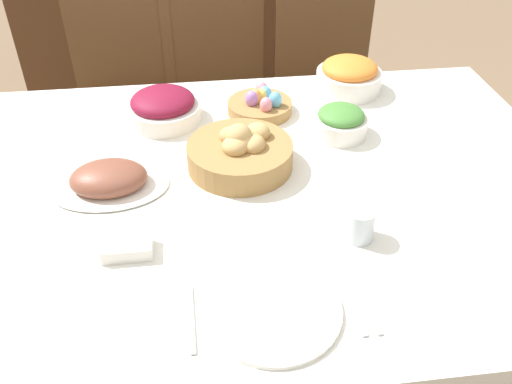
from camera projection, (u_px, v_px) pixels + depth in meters
The scene contains 18 objects.
ground_plane at pixel (257, 358), 1.80m from camera, with size 12.00×12.00×0.00m, color #7F664C.
dining_table at pixel (257, 283), 1.58m from camera, with size 1.66×1.19×0.73m.
chair_far_center at pixel (220, 93), 2.23m from camera, with size 0.46×0.46×0.92m.
chair_far_left at pixel (122, 99), 2.20m from camera, with size 0.46×0.46×0.92m.
chair_far_right at pixel (329, 87), 2.28m from camera, with size 0.46×0.46×0.92m.
sideboard at pixel (166, 23), 3.03m from camera, with size 1.54×0.44×0.89m.
bread_basket at pixel (241, 152), 1.39m from camera, with size 0.27×0.27×0.12m.
egg_basket at pixel (261, 104), 1.63m from camera, with size 0.19×0.19×0.08m.
ham_platter at pixel (109, 180), 1.33m from camera, with size 0.29×0.20×0.07m.
beet_salad_bowl at pixel (163, 107), 1.59m from camera, with size 0.22×0.22×0.10m.
green_salad_bowl at pixel (341, 122), 1.52m from camera, with size 0.15×0.15×0.09m.
carrot_bowl at pixel (349, 76), 1.73m from camera, with size 0.21×0.21×0.11m.
dinner_plate at pixel (274, 310), 1.03m from camera, with size 0.26×0.26×0.01m.
fork at pixel (192, 319), 1.01m from camera, with size 0.01×0.16×0.00m.
knife at pixel (353, 303), 1.05m from camera, with size 0.01×0.16×0.00m.
spoon at pixel (368, 301), 1.05m from camera, with size 0.01×0.16×0.00m.
drinking_cup at pixel (359, 224), 1.18m from camera, with size 0.07×0.07×0.08m.
butter_dish at pixel (127, 247), 1.15m from camera, with size 0.11×0.07×0.03m.
Camera 1 is at (-0.14, -1.09, 1.53)m, focal length 38.00 mm.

